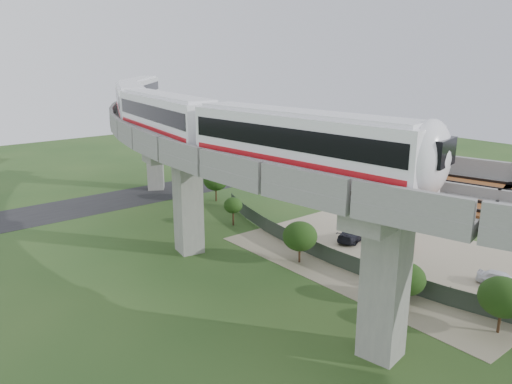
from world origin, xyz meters
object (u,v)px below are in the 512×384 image
Objects in this scene: metro_train at (170,107)px; car_dark at (353,234)px; car_red at (398,240)px; car_white at (501,279)px.

metro_train reaches higher than car_dark.
car_red is at bearing -165.44° from car_dark.
car_red is 0.75× the size of car_dark.
car_white is at bearing -63.76° from metro_train.
car_white is 10.04m from car_red.
metro_train reaches higher than car_red.
car_white is at bearing -59.30° from car_red.
metro_train is 24.34m from car_red.
car_red is (1.05, 9.99, -0.04)m from car_white.
metro_train reaches higher than car_white.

